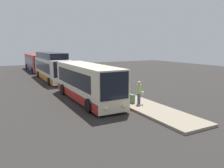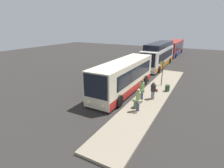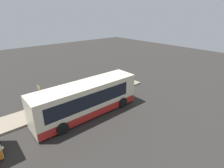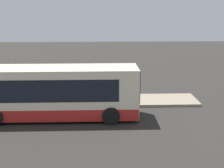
# 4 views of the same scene
# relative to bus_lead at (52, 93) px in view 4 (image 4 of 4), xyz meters

# --- Properties ---
(ground) EXTENTS (80.00, 80.00, 0.00)m
(ground) POSITION_rel_bus_lead_xyz_m (-0.27, 0.12, -1.55)
(ground) COLOR #2B2826
(platform) EXTENTS (20.00, 2.69, 0.18)m
(platform) POSITION_rel_bus_lead_xyz_m (-0.27, 3.07, -1.46)
(platform) COLOR gray
(platform) RESTS_ON ground
(bus_lead) EXTENTS (10.33, 2.71, 3.12)m
(bus_lead) POSITION_rel_bus_lead_xyz_m (0.00, 0.00, 0.00)
(bus_lead) COLOR beige
(bus_lead) RESTS_ON ground
(passenger_boarding) EXTENTS (0.56, 0.61, 1.81)m
(passenger_boarding) POSITION_rel_bus_lead_xyz_m (3.77, 2.95, -0.38)
(passenger_boarding) COLOR #4C476B
(passenger_boarding) RESTS_ON platform
(passenger_waiting) EXTENTS (0.68, 0.67, 1.57)m
(passenger_waiting) POSITION_rel_bus_lead_xyz_m (0.92, 3.28, -0.54)
(passenger_waiting) COLOR gray
(passenger_waiting) RESTS_ON platform
(passenger_with_bags) EXTENTS (0.66, 0.59, 1.85)m
(passenger_with_bags) POSITION_rel_bus_lead_xyz_m (1.58, 2.45, -0.37)
(passenger_with_bags) COLOR #4C476B
(passenger_with_bags) RESTS_ON platform
(suitcase) EXTENTS (0.47, 0.28, 0.91)m
(suitcase) POSITION_rel_bus_lead_xyz_m (3.26, 2.61, -1.04)
(suitcase) COLOR #598C59
(suitcase) RESTS_ON platform
(sign_post) EXTENTS (0.10, 0.61, 2.68)m
(sign_post) POSITION_rel_bus_lead_xyz_m (-3.14, 3.04, 0.25)
(sign_post) COLOR #4C4C51
(sign_post) RESTS_ON platform
(trash_bin) EXTENTS (0.44, 0.44, 0.65)m
(trash_bin) POSITION_rel_bus_lead_xyz_m (-1.64, 4.00, -1.05)
(trash_bin) COLOR #2D4C33
(trash_bin) RESTS_ON platform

